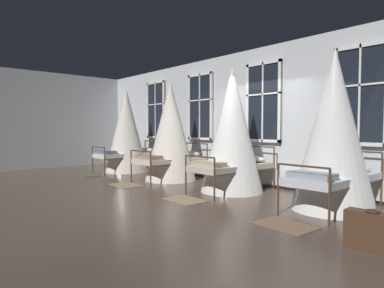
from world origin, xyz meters
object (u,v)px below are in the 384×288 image
cot_first (127,131)px  cot_second (171,132)px  cot_third (232,131)px  cot_fourth (334,132)px  suitcase_dark (372,231)px

cot_first → cot_second: size_ratio=1.00×
cot_third → cot_fourth: (2.24, 0.04, 0.01)m
cot_third → suitcase_dark: cot_third is taller
cot_second → cot_third: 2.15m
cot_second → cot_first: bearing=88.4°
cot_first → cot_fourth: size_ratio=0.97×
cot_first → cot_second: bearing=-89.2°
cot_first → cot_fourth: bearing=-88.5°
cot_first → cot_fourth: (6.68, 0.07, 0.05)m
suitcase_dark → cot_second: bearing=164.1°
cot_first → suitcase_dark: 8.06m
cot_second → cot_third: (2.15, 0.03, 0.03)m
cot_second → cot_fourth: bearing=-90.6°
cot_second → cot_fourth: 4.39m
cot_first → cot_third: bearing=-88.7°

